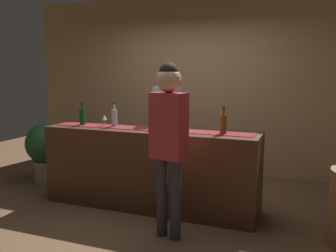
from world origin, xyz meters
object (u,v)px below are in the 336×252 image
Objects in this scene: wine_bottle_amber at (223,124)px; wine_bottle_green at (83,116)px; wine_bottle_clear at (114,118)px; wine_glass_near_customer at (152,122)px; potted_plant_tall at (47,148)px; customer_sipping at (169,131)px; bartender at (167,115)px; wine_glass_mid_counter at (104,118)px.

wine_bottle_amber and wine_bottle_green have the same top height.
wine_bottle_clear is 2.10× the size of wine_glass_near_customer.
customer_sipping is at bearing -24.38° from potted_plant_tall.
wine_glass_near_customer is at bearing 137.41° from customer_sipping.
wine_bottle_clear is 1.00× the size of wine_bottle_green.
customer_sipping is at bearing -25.23° from wine_bottle_green.
wine_bottle_amber is at bearing 3.83° from wine_glass_near_customer.
bartender reaches higher than wine_glass_near_customer.
customer_sipping is at bearing -31.89° from wine_glass_mid_counter.
customer_sipping is (0.51, -1.28, 0.00)m from bartender.
wine_bottle_clear and wine_bottle_amber have the same top height.
wine_bottle_green is 2.10× the size of wine_glass_near_customer.
wine_bottle_clear is 0.17× the size of bartender.
potted_plant_tall is at bearing 163.57° from wine_glass_mid_counter.
wine_glass_near_customer is (1.01, -0.07, -0.01)m from wine_bottle_green.
customer_sipping is at bearing -35.46° from wine_bottle_clear.
wine_bottle_clear is 0.57m from wine_glass_near_customer.
wine_bottle_amber is 1.09m from bartender.
wine_glass_mid_counter is (-0.15, 0.00, -0.01)m from wine_bottle_clear.
wine_bottle_green is at bearing 166.26° from customer_sipping.
bartender is at bearing 95.90° from wine_glass_near_customer.
wine_glass_mid_counter is 0.08× the size of customer_sipping.
bartender reaches higher than wine_glass_mid_counter.
customer_sipping is (1.45, -0.69, -0.00)m from wine_bottle_green.
wine_bottle_amber is at bearing 157.25° from bartender.
customer_sipping is (-0.39, -0.67, -0.00)m from wine_bottle_amber.
potted_plant_tall is at bearing 165.20° from wine_bottle_clear.
bartender is 1.96m from potted_plant_tall.
wine_bottle_green reaches higher than potted_plant_tall.
bartender is at bearing 48.67° from wine_bottle_clear.
bartender is (0.64, 0.56, 0.00)m from wine_glass_mid_counter.
wine_bottle_green is at bearing -174.08° from wine_glass_mid_counter.
bartender is (0.94, 0.59, -0.00)m from wine_bottle_green.
wine_bottle_clear is 0.15m from wine_glass_mid_counter.
potted_plant_tall is (-0.93, 0.39, -0.57)m from wine_bottle_green.
wine_bottle_amber is 0.83m from wine_glass_near_customer.
wine_glass_near_customer is at bearing -10.46° from wine_bottle_clear.
wine_glass_near_customer is 0.72m from wine_glass_mid_counter.
potted_plant_tall is (-1.23, 0.36, -0.56)m from wine_glass_mid_counter.
wine_glass_near_customer is 2.07m from potted_plant_tall.
wine_bottle_amber reaches higher than potted_plant_tall.
customer_sipping reaches higher than wine_bottle_amber.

